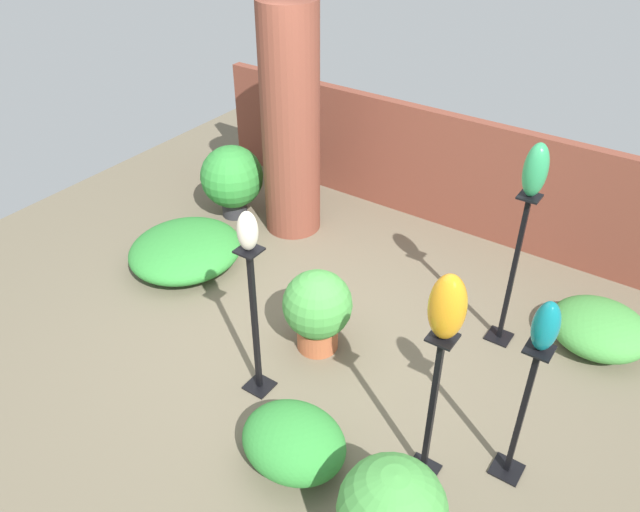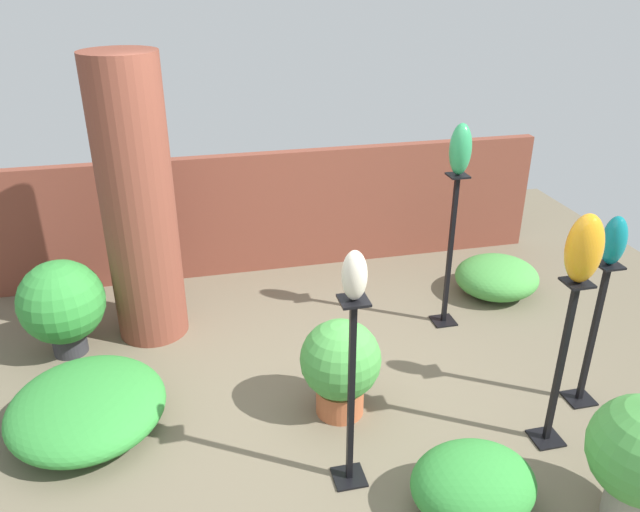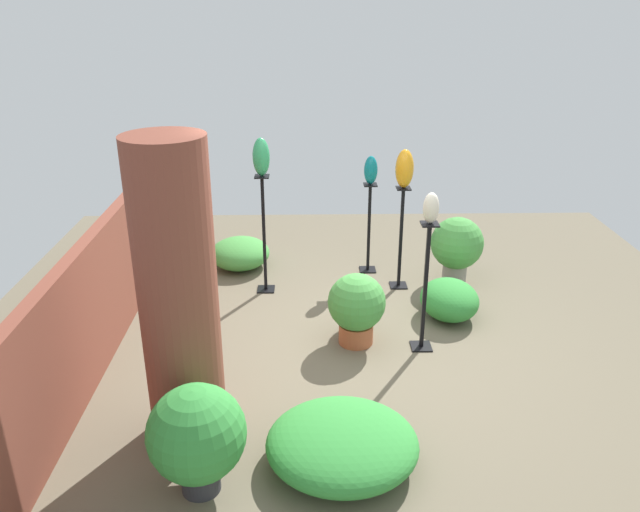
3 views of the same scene
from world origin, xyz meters
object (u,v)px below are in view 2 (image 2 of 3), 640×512
Objects in this scene: pedestal_amber at (559,372)px; art_vase_jade at (460,149)px; art_vase_amber at (584,249)px; art_vase_teal at (614,241)px; pedestal_jade at (450,258)px; potted_plant_mid_right at (340,364)px; pedestal_teal at (591,341)px; pedestal_ivory at (351,403)px; brick_pillar at (138,204)px; potted_plant_front_right at (62,304)px; art_vase_ivory at (354,275)px.

pedestal_amber is 1.88m from art_vase_jade.
pedestal_amber is 2.80× the size of art_vase_amber.
art_vase_amber reaches higher than art_vase_teal.
art_vase_jade is (-0.00, -0.00, 0.95)m from pedestal_jade.
pedestal_jade is 3.31× the size of art_vase_jade.
art_vase_teal is at bearing -9.07° from potted_plant_mid_right.
art_vase_jade is at bearing 38.40° from potted_plant_mid_right.
art_vase_teal is (0.00, 0.00, 0.78)m from pedestal_teal.
pedestal_jade is at bearing 45.00° from art_vase_jade.
pedestal_teal is (1.87, 0.36, -0.08)m from pedestal_ivory.
brick_pillar is 3.57m from pedestal_teal.
pedestal_ivory is 1.40m from pedestal_amber.
pedestal_ivory reaches higher than potted_plant_front_right.
pedestal_amber is 3.56× the size of art_vase_teal.
brick_pillar is 1.94× the size of pedestal_amber.
art_vase_jade is at bearing 92.59° from pedestal_amber.
art_vase_ivory is at bearing -169.20° from pedestal_teal.
potted_plant_mid_right is at bearing 170.93° from pedestal_teal.
art_vase_amber reaches higher than pedestal_amber.
potted_plant_front_right is (-3.27, 1.83, -0.97)m from art_vase_amber.
potted_plant_mid_right is at bearing 154.90° from pedestal_amber.
art_vase_amber is at bearing -26.57° from pedestal_amber.
art_vase_ivory reaches higher than pedestal_ivory.
brick_pillar is 2.88× the size of potted_plant_front_right.
pedestal_jade is 1.07× the size of pedestal_ivory.
art_vase_ivory is 0.35× the size of potted_plant_front_right.
pedestal_jade is 4.05× the size of art_vase_teal.
pedestal_ivory is 2.02m from art_vase_teal.
pedestal_jade is at bearing 50.39° from pedestal_ivory.
potted_plant_front_right is at bearing 157.99° from pedestal_teal.
pedestal_jade is 1.69× the size of potted_plant_front_right.
pedestal_jade reaches higher than pedestal_ivory.
art_vase_amber is at bearing 1.33° from pedestal_ivory.
brick_pillar is 2.45m from pedestal_ivory.
pedestal_jade is at bearing 92.59° from pedestal_amber.
potted_plant_front_right is at bearing 150.70° from art_vase_amber.
pedestal_amber is at bearing -25.10° from potted_plant_mid_right.
art_vase_teal reaches higher than pedestal_teal.
pedestal_amber is 1.66× the size of potted_plant_mid_right.
brick_pillar is at bearing 15.77° from potted_plant_front_right.
potted_plant_mid_right is (1.31, -1.42, -0.77)m from brick_pillar.
brick_pillar reaches higher than potted_plant_front_right.
art_vase_jade is (-0.07, 1.57, 1.03)m from pedestal_amber.
art_vase_ivory is 1.91m from art_vase_teal.
pedestal_jade is at bearing 92.59° from art_vase_amber.
brick_pillar reaches higher than pedestal_amber.
art_vase_teal is at bearing 34.63° from art_vase_amber.
pedestal_amber reaches higher than potted_plant_mid_right.
brick_pillar is at bearing 120.23° from art_vase_ivory.
brick_pillar reaches higher than art_vase_ivory.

